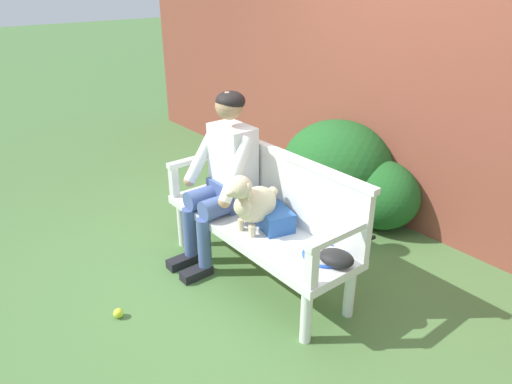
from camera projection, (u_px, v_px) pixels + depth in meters
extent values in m
plane|color=#4C753D|center=(256.00, 275.00, 3.53)|extent=(40.00, 40.00, 0.00)
cube|color=brown|center=(413.00, 60.00, 3.87)|extent=(8.00, 0.30, 2.79)
ellipsoid|color=#1E5B23|center=(380.00, 194.00, 4.11)|extent=(0.72, 0.62, 0.60)
ellipsoid|color=#1E5B23|center=(337.00, 167.00, 4.34)|extent=(1.03, 1.00, 0.86)
cube|color=white|center=(256.00, 228.00, 3.35)|extent=(1.60, 0.51, 0.06)
cylinder|color=white|center=(182.00, 225.00, 3.85)|extent=(0.07, 0.07, 0.38)
cylinder|color=white|center=(306.00, 316.00, 2.83)|extent=(0.07, 0.07, 0.38)
cylinder|color=white|center=(221.00, 211.00, 4.07)|extent=(0.07, 0.07, 0.38)
cylinder|color=white|center=(350.00, 291.00, 3.05)|extent=(0.07, 0.07, 0.38)
cube|color=white|center=(281.00, 186.00, 3.37)|extent=(1.60, 0.05, 0.46)
cube|color=white|center=(281.00, 153.00, 3.27)|extent=(1.64, 0.06, 0.04)
cube|color=white|center=(174.00, 182.00, 3.71)|extent=(0.06, 0.06, 0.24)
cube|color=white|center=(196.00, 159.00, 3.77)|extent=(0.06, 0.51, 0.04)
cube|color=white|center=(312.00, 269.00, 2.63)|extent=(0.06, 0.06, 0.24)
cube|color=white|center=(340.00, 235.00, 2.69)|extent=(0.06, 0.51, 0.04)
cube|color=black|center=(183.00, 261.00, 3.64)|extent=(0.10, 0.24, 0.07)
cylinder|color=#475B93|center=(190.00, 232.00, 3.59)|extent=(0.10, 0.10, 0.39)
cylinder|color=#475B93|center=(206.00, 196.00, 3.57)|extent=(0.15, 0.32, 0.15)
cube|color=black|center=(197.00, 273.00, 3.50)|extent=(0.10, 0.24, 0.07)
cylinder|color=#475B93|center=(204.00, 243.00, 3.44)|extent=(0.10, 0.10, 0.39)
cylinder|color=#475B93|center=(221.00, 205.00, 3.43)|extent=(0.15, 0.32, 0.15)
cube|color=#475B93|center=(231.00, 192.00, 3.58)|extent=(0.32, 0.24, 0.20)
cube|color=white|center=(233.00, 160.00, 3.48)|extent=(0.34, 0.22, 0.52)
cylinder|color=white|center=(203.00, 153.00, 3.55)|extent=(0.14, 0.33, 0.45)
sphere|color=tan|center=(189.00, 181.00, 3.58)|extent=(0.09, 0.09, 0.09)
cylinder|color=white|center=(236.00, 170.00, 3.26)|extent=(0.14, 0.33, 0.45)
sphere|color=tan|center=(224.00, 202.00, 3.26)|extent=(0.09, 0.09, 0.09)
sphere|color=tan|center=(229.00, 106.00, 3.30)|extent=(0.20, 0.20, 0.20)
ellipsoid|color=black|center=(230.00, 101.00, 3.29)|extent=(0.21, 0.21, 0.14)
cylinder|color=beige|center=(241.00, 225.00, 3.25)|extent=(0.05, 0.05, 0.08)
cylinder|color=beige|center=(252.00, 231.00, 3.17)|extent=(0.05, 0.05, 0.08)
cylinder|color=beige|center=(261.00, 216.00, 3.36)|extent=(0.05, 0.05, 0.08)
cylinder|color=beige|center=(272.00, 222.00, 3.28)|extent=(0.05, 0.05, 0.08)
ellipsoid|color=beige|center=(257.00, 204.00, 3.20)|extent=(0.22, 0.32, 0.25)
sphere|color=beige|center=(244.00, 206.00, 3.13)|extent=(0.14, 0.14, 0.14)
sphere|color=beige|center=(240.00, 187.00, 3.05)|extent=(0.15, 0.15, 0.15)
ellipsoid|color=beige|center=(232.00, 192.00, 3.01)|extent=(0.07, 0.10, 0.06)
ellipsoid|color=beige|center=(235.00, 185.00, 3.10)|extent=(0.05, 0.04, 0.11)
ellipsoid|color=beige|center=(248.00, 191.00, 3.01)|extent=(0.05, 0.04, 0.11)
sphere|color=beige|center=(273.00, 192.00, 3.27)|extent=(0.07, 0.07, 0.07)
torus|color=blue|center=(325.00, 255.00, 2.96)|extent=(0.33, 0.33, 0.02)
cylinder|color=silver|center=(325.00, 256.00, 2.96)|extent=(0.25, 0.25, 0.00)
cube|color=blue|center=(345.00, 247.00, 3.04)|extent=(0.05, 0.07, 0.02)
cylinder|color=black|center=(362.00, 241.00, 3.10)|extent=(0.06, 0.22, 0.03)
ellipsoid|color=black|center=(336.00, 258.00, 2.86)|extent=(0.26, 0.23, 0.09)
cube|color=#2856A3|center=(274.00, 218.00, 3.27)|extent=(0.32, 0.27, 0.14)
sphere|color=#CCDB33|center=(118.00, 313.00, 3.09)|extent=(0.07, 0.07, 0.07)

